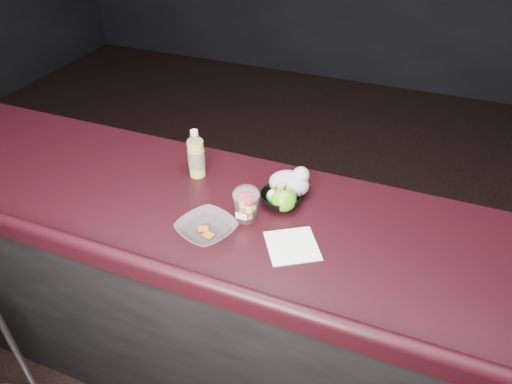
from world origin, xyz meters
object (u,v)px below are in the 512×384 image
(fruit_cup, at_px, (246,203))
(snack_bowl, at_px, (281,197))
(green_apple, at_px, (284,200))
(lemonade_bottle, at_px, (196,157))
(takeout_bowl, at_px, (207,229))

(fruit_cup, distance_m, snack_bowl, 0.15)
(green_apple, bearing_deg, lemonade_bottle, 168.23)
(lemonade_bottle, distance_m, snack_bowl, 0.37)
(fruit_cup, height_order, snack_bowl, fruit_cup)
(green_apple, relative_size, takeout_bowl, 0.40)
(lemonade_bottle, relative_size, green_apple, 2.08)
(green_apple, bearing_deg, snack_bowl, 128.63)
(fruit_cup, bearing_deg, lemonade_bottle, 147.71)
(snack_bowl, bearing_deg, lemonade_bottle, 171.51)
(green_apple, distance_m, takeout_bowl, 0.29)
(green_apple, bearing_deg, takeout_bowl, -131.51)
(fruit_cup, bearing_deg, green_apple, 43.57)
(lemonade_bottle, xyz_separation_m, snack_bowl, (0.36, -0.05, -0.06))
(snack_bowl, xyz_separation_m, takeout_bowl, (-0.17, -0.25, -0.01))
(lemonade_bottle, xyz_separation_m, fruit_cup, (0.28, -0.18, -0.02))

